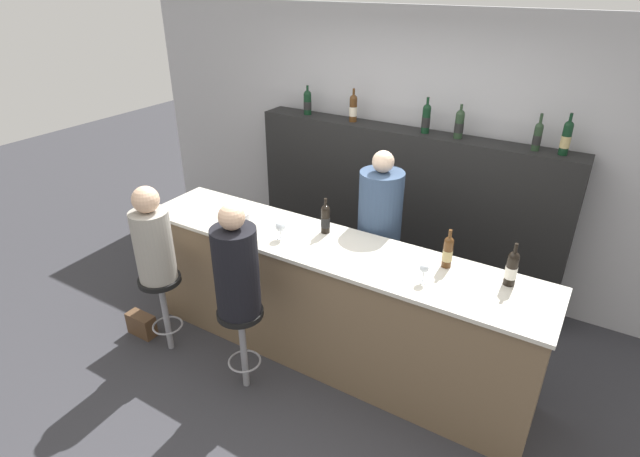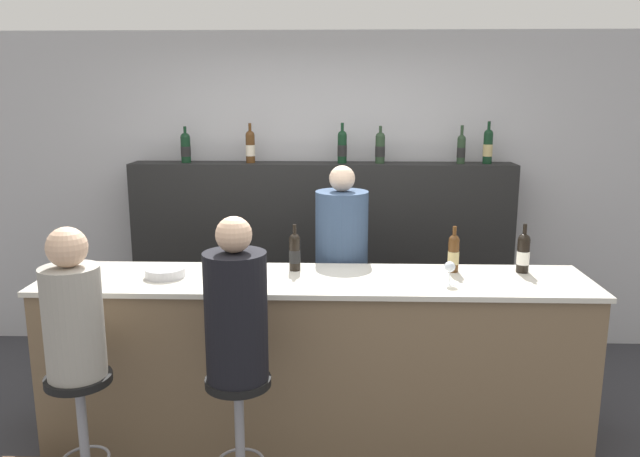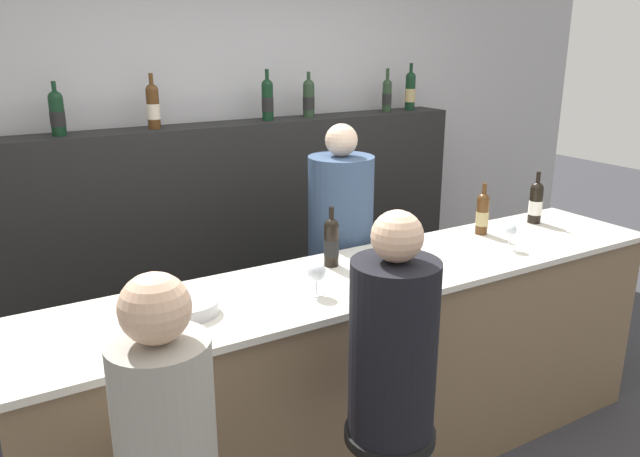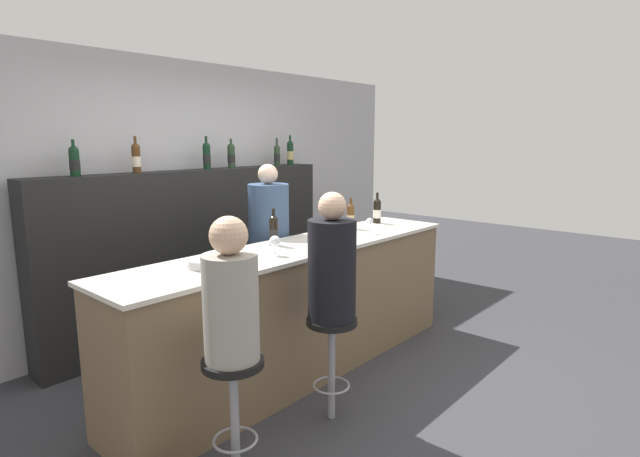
# 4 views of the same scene
# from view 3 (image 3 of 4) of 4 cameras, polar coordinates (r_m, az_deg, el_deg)

# --- Properties ---
(wall_back) EXTENTS (6.40, 0.05, 2.60)m
(wall_back) POSITION_cam_3_polar(r_m,az_deg,el_deg) (4.19, -8.01, 6.29)
(wall_back) COLOR #B2B2B7
(wall_back) RESTS_ON ground_plane
(bar_counter) EXTENTS (3.23, 0.65, 1.04)m
(bar_counter) POSITION_cam_3_polar(r_m,az_deg,el_deg) (3.12, 4.68, -12.85)
(bar_counter) COLOR brown
(bar_counter) RESTS_ON ground_plane
(back_bar_cabinet) EXTENTS (3.03, 0.28, 1.57)m
(back_bar_cabinet) POSITION_cam_3_polar(r_m,az_deg,el_deg) (4.12, -6.49, -1.25)
(back_bar_cabinet) COLOR black
(back_bar_cabinet) RESTS_ON ground_plane
(wine_bottle_counter_0) EXTENTS (0.07, 0.07, 0.29)m
(wine_bottle_counter_0) POSITION_cam_3_polar(r_m,az_deg,el_deg) (2.91, 1.05, -1.20)
(wine_bottle_counter_0) COLOR black
(wine_bottle_counter_0) RESTS_ON bar_counter
(wine_bottle_counter_1) EXTENTS (0.07, 0.07, 0.28)m
(wine_bottle_counter_1) POSITION_cam_3_polar(r_m,az_deg,el_deg) (3.50, 14.64, 1.38)
(wine_bottle_counter_1) COLOR #4C2D14
(wine_bottle_counter_1) RESTS_ON bar_counter
(wine_bottle_counter_2) EXTENTS (0.08, 0.08, 0.30)m
(wine_bottle_counter_2) POSITION_cam_3_polar(r_m,az_deg,el_deg) (3.80, 19.12, 2.30)
(wine_bottle_counter_2) COLOR black
(wine_bottle_counter_2) RESTS_ON bar_counter
(wine_bottle_backbar_0) EXTENTS (0.08, 0.08, 0.29)m
(wine_bottle_backbar_0) POSITION_cam_3_polar(r_m,az_deg,el_deg) (3.63, -22.91, 9.71)
(wine_bottle_backbar_0) COLOR black
(wine_bottle_backbar_0) RESTS_ON back_bar_cabinet
(wine_bottle_backbar_1) EXTENTS (0.07, 0.07, 0.31)m
(wine_bottle_backbar_1) POSITION_cam_3_polar(r_m,az_deg,el_deg) (3.74, -15.02, 10.78)
(wine_bottle_backbar_1) COLOR #4C2D14
(wine_bottle_backbar_1) RESTS_ON back_bar_cabinet
(wine_bottle_backbar_2) EXTENTS (0.07, 0.07, 0.31)m
(wine_bottle_backbar_2) POSITION_cam_3_polar(r_m,az_deg,el_deg) (4.00, -4.82, 11.69)
(wine_bottle_backbar_2) COLOR black
(wine_bottle_backbar_2) RESTS_ON back_bar_cabinet
(wine_bottle_backbar_3) EXTENTS (0.08, 0.08, 0.29)m
(wine_bottle_backbar_3) POSITION_cam_3_polar(r_m,az_deg,el_deg) (4.14, -1.04, 11.83)
(wine_bottle_backbar_3) COLOR #233823
(wine_bottle_backbar_3) RESTS_ON back_bar_cabinet
(wine_bottle_backbar_4) EXTENTS (0.07, 0.07, 0.30)m
(wine_bottle_backbar_4) POSITION_cam_3_polar(r_m,az_deg,el_deg) (4.48, 6.14, 12.06)
(wine_bottle_backbar_4) COLOR #233823
(wine_bottle_backbar_4) RESTS_ON back_bar_cabinet
(wine_bottle_backbar_5) EXTENTS (0.07, 0.07, 0.33)m
(wine_bottle_backbar_5) POSITION_cam_3_polar(r_m,az_deg,el_deg) (4.61, 8.25, 12.37)
(wine_bottle_backbar_5) COLOR black
(wine_bottle_backbar_5) RESTS_ON back_bar_cabinet
(wine_glass_0) EXTENTS (0.08, 0.08, 0.14)m
(wine_glass_0) POSITION_cam_3_polar(r_m,az_deg,el_deg) (2.59, -0.34, -4.04)
(wine_glass_0) COLOR silver
(wine_glass_0) RESTS_ON bar_counter
(wine_glass_1) EXTENTS (0.07, 0.07, 0.14)m
(wine_glass_1) POSITION_cam_3_polar(r_m,az_deg,el_deg) (3.28, 17.01, -0.25)
(wine_glass_1) COLOR silver
(wine_glass_1) RESTS_ON bar_counter
(metal_bowl) EXTENTS (0.24, 0.24, 0.05)m
(metal_bowl) POSITION_cam_3_polar(r_m,az_deg,el_deg) (2.50, -11.93, -7.03)
(metal_bowl) COLOR #B7B7BC
(metal_bowl) RESTS_ON bar_counter
(guest_seated_left) EXTENTS (0.29, 0.29, 0.77)m
(guest_seated_left) POSITION_cam_3_polar(r_m,az_deg,el_deg) (1.91, -14.09, -16.18)
(guest_seated_left) COLOR gray
(guest_seated_left) RESTS_ON bar_stool_left
(guest_seated_right) EXTENTS (0.31, 0.31, 0.83)m
(guest_seated_right) POSITION_cam_3_polar(r_m,az_deg,el_deg) (2.22, 6.71, -10.11)
(guest_seated_right) COLOR black
(guest_seated_right) RESTS_ON bar_stool_right
(bartender) EXTENTS (0.35, 0.35, 1.65)m
(bartender) POSITION_cam_3_polar(r_m,az_deg,el_deg) (3.48, 1.83, -5.06)
(bartender) COLOR #334766
(bartender) RESTS_ON ground_plane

